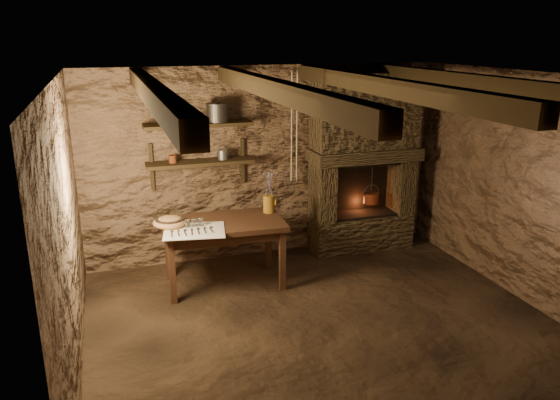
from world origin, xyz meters
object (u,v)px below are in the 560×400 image
object	(u,v)px
iron_stockpot	(218,113)
red_pot	(371,197)
wooden_bowl	(170,222)
stoneware_jug	(269,196)
work_table	(224,251)

from	to	relation	value
iron_stockpot	red_pot	size ratio (longest dim) A/B	0.49
iron_stockpot	red_pot	distance (m)	2.30
wooden_bowl	iron_stockpot	world-z (taller)	iron_stockpot
stoneware_jug	iron_stockpot	world-z (taller)	iron_stockpot
stoneware_jug	red_pot	world-z (taller)	stoneware_jug
work_table	iron_stockpot	xyz separation A→B (m)	(0.11, 0.63, 1.46)
iron_stockpot	red_pot	xyz separation A→B (m)	(1.98, -0.12, -1.17)
work_table	red_pot	bearing A→B (deg)	16.56
stoneware_jug	iron_stockpot	bearing A→B (deg)	126.54
work_table	red_pot	size ratio (longest dim) A/B	2.54
stoneware_jug	iron_stockpot	distance (m)	1.13
red_pot	iron_stockpot	bearing A→B (deg)	176.53
work_table	red_pot	world-z (taller)	red_pot
stoneware_jug	work_table	bearing A→B (deg)	-173.40
stoneware_jug	wooden_bowl	bearing A→B (deg)	178.50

